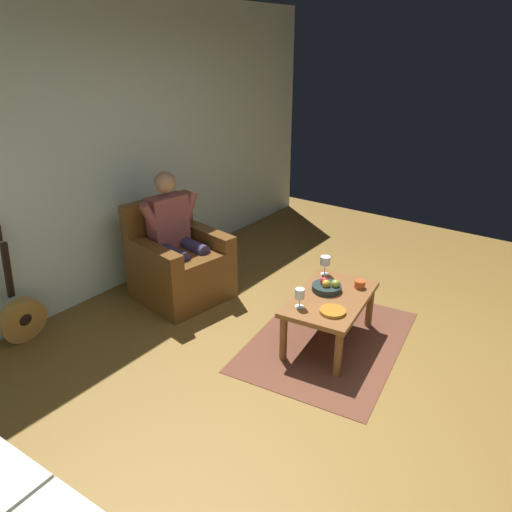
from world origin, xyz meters
The scene contains 12 objects.
ground_plane centered at (0.00, 0.00, 0.00)m, with size 7.37×7.37×0.00m, color brown.
wall_back centered at (0.00, -2.87, 1.38)m, with size 6.54×0.06×2.75m, color silver.
rug centered at (-0.36, -0.60, 0.00)m, with size 1.61×1.15×0.01m, color brown.
armchair centered at (-0.22, -2.18, 0.33)m, with size 0.88×0.89×0.94m.
person_seated centered at (-0.22, -2.19, 0.66)m, with size 0.65×0.60×1.23m.
coffee_table centered at (-0.36, -0.60, 0.36)m, with size 0.97×0.67×0.43m.
guitar centered at (1.14, -2.67, 0.23)m, with size 0.39×0.21×1.02m.
wine_glass_near centered at (-0.69, -0.84, 0.55)m, with size 0.09×0.09×0.17m.
wine_glass_far centered at (-0.07, -0.72, 0.53)m, with size 0.07×0.07×0.16m.
fruit_bowl centered at (-0.43, -0.67, 0.46)m, with size 0.24×0.24×0.11m.
decorative_dish centered at (-0.14, -0.46, 0.44)m, with size 0.20×0.20×0.02m, color #AA6C1F.
candle_jar centered at (-0.64, -0.47, 0.46)m, with size 0.09×0.09×0.06m, color #B44820.
Camera 1 is at (2.77, 0.95, 2.31)m, focal length 33.87 mm.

